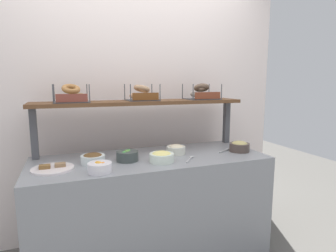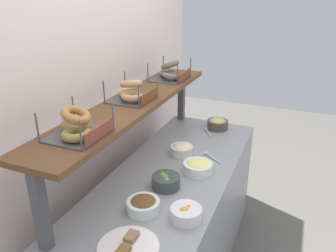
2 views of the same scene
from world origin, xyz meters
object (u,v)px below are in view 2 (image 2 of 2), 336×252
(bagel_basket_sesame, at_px, (132,92))
(serving_spoon_by_edge, at_px, (209,155))
(bagel_basket_poppy, at_px, (170,73))
(bowl_fruit_salad, at_px, (186,213))
(serving_spoon_near_plate, at_px, (207,131))
(bowl_potato_salad, at_px, (182,149))
(bowl_egg_salad, at_px, (198,167))
(bowl_hummus, at_px, (218,124))
(serving_plate_white, at_px, (128,247))
(bowl_chocolate_spread, at_px, (143,205))
(bowl_veggie_mix, at_px, (166,181))
(bagel_basket_everything, at_px, (78,126))

(bagel_basket_sesame, bearing_deg, serving_spoon_by_edge, -59.10)
(bagel_basket_sesame, distance_m, bagel_basket_poppy, 0.56)
(bowl_fruit_salad, xyz_separation_m, bagel_basket_poppy, (0.99, 0.49, 0.44))
(serving_spoon_near_plate, bearing_deg, bowl_potato_salad, 173.58)
(bowl_egg_salad, xyz_separation_m, bagel_basket_sesame, (-0.03, 0.43, 0.44))
(bowl_potato_salad, height_order, serving_spoon_by_edge, bowl_potato_salad)
(bowl_hummus, relative_size, serving_spoon_by_edge, 1.17)
(serving_plate_white, height_order, serving_spoon_near_plate, serving_plate_white)
(serving_spoon_near_plate, bearing_deg, bowl_hummus, -32.53)
(bowl_chocolate_spread, distance_m, bagel_basket_sesame, 0.70)
(bowl_veggie_mix, bearing_deg, serving_spoon_by_edge, -15.14)
(bowl_hummus, height_order, bagel_basket_poppy, bagel_basket_poppy)
(bowl_veggie_mix, distance_m, serving_plate_white, 0.52)
(bowl_egg_salad, distance_m, bowl_chocolate_spread, 0.50)
(bowl_hummus, bearing_deg, bowl_potato_salad, 168.52)
(bowl_fruit_salad, distance_m, serving_spoon_by_edge, 0.70)
(bowl_veggie_mix, relative_size, bagel_basket_sesame, 0.63)
(serving_plate_white, xyz_separation_m, bagel_basket_poppy, (1.28, 0.33, 0.47))
(bowl_fruit_salad, relative_size, serving_spoon_by_edge, 1.08)
(bagel_basket_sesame, bearing_deg, bowl_veggie_mix, -123.21)
(bowl_veggie_mix, distance_m, serving_spoon_by_edge, 0.48)
(bowl_chocolate_spread, distance_m, bagel_basket_everything, 0.53)
(bowl_potato_salad, height_order, bagel_basket_sesame, bagel_basket_sesame)
(bowl_potato_salad, bearing_deg, bagel_basket_sesame, 130.57)
(bowl_potato_salad, bearing_deg, bagel_basket_everything, 164.03)
(bowl_egg_salad, relative_size, bagel_basket_poppy, 0.61)
(serving_spoon_near_plate, height_order, bagel_basket_everything, bagel_basket_everything)
(bowl_fruit_salad, relative_size, bagel_basket_everything, 0.55)
(serving_spoon_by_edge, bearing_deg, bagel_basket_sesame, 120.90)
(bowl_potato_salad, height_order, serving_spoon_near_plate, bowl_potato_salad)
(bowl_egg_salad, xyz_separation_m, bowl_chocolate_spread, (-0.48, 0.14, -0.00))
(serving_spoon_by_edge, height_order, bagel_basket_poppy, bagel_basket_poppy)
(bowl_potato_salad, relative_size, bagel_basket_poppy, 0.52)
(bowl_hummus, relative_size, serving_spoon_near_plate, 1.04)
(serving_plate_white, distance_m, bagel_basket_everything, 0.59)
(serving_plate_white, bearing_deg, bowl_fruit_salad, -29.44)
(serving_spoon_by_edge, bearing_deg, bowl_potato_salad, 103.92)
(bowl_potato_salad, relative_size, serving_spoon_by_edge, 1.06)
(bowl_hummus, xyz_separation_m, serving_spoon_by_edge, (-0.50, -0.07, -0.04))
(bowl_veggie_mix, distance_m, bowl_chocolate_spread, 0.25)
(bowl_fruit_salad, distance_m, bagel_basket_poppy, 1.19)
(bowl_veggie_mix, bearing_deg, bowl_potato_salad, 8.04)
(bowl_potato_salad, height_order, bowl_hummus, bowl_hummus)
(serving_spoon_by_edge, relative_size, bagel_basket_poppy, 0.49)
(bowl_hummus, distance_m, bagel_basket_poppy, 0.58)
(bowl_veggie_mix, relative_size, bowl_egg_salad, 0.90)
(bowl_veggie_mix, relative_size, bagel_basket_everything, 0.58)
(bagel_basket_sesame, bearing_deg, bowl_chocolate_spread, -147.33)
(bowl_veggie_mix, xyz_separation_m, bowl_hummus, (0.96, -0.05, 0.01))
(bowl_potato_salad, bearing_deg, bowl_chocolate_spread, -176.66)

